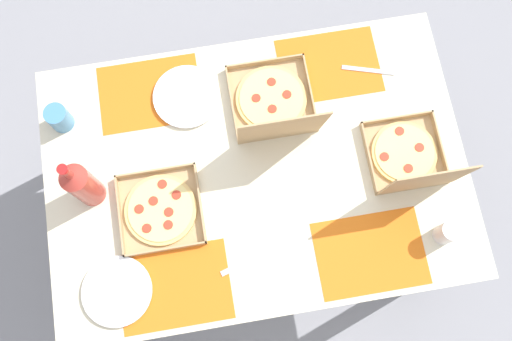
{
  "coord_description": "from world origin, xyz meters",
  "views": [
    {
      "loc": [
        0.08,
        0.49,
        2.65
      ],
      "look_at": [
        0.0,
        0.0,
        0.76
      ],
      "focal_mm": 39.88,
      "sensor_mm": 36.0,
      "label": 1
    }
  ],
  "objects_px": {
    "pizza_box_corner_right": "(409,159)",
    "cup_red": "(447,233)",
    "plate_near_right": "(187,97)",
    "plate_near_left": "(117,291)",
    "soda_bottle": "(82,184)",
    "cup_spare": "(59,118)",
    "pizza_box_corner_left": "(161,210)",
    "pizza_box_center": "(273,105)"
  },
  "relations": [
    {
      "from": "pizza_box_center",
      "to": "soda_bottle",
      "type": "bearing_deg",
      "value": 16.53
    },
    {
      "from": "cup_spare",
      "to": "pizza_box_corner_left",
      "type": "bearing_deg",
      "value": 129.07
    },
    {
      "from": "pizza_box_corner_right",
      "to": "plate_near_right",
      "type": "xyz_separation_m",
      "value": [
        0.71,
        -0.36,
        -0.04
      ]
    },
    {
      "from": "plate_near_right",
      "to": "plate_near_left",
      "type": "bearing_deg",
      "value": 63.53
    },
    {
      "from": "cup_red",
      "to": "cup_spare",
      "type": "bearing_deg",
      "value": -26.59
    },
    {
      "from": "pizza_box_center",
      "to": "plate_near_left",
      "type": "bearing_deg",
      "value": 41.29
    },
    {
      "from": "plate_near_right",
      "to": "pizza_box_corner_right",
      "type": "bearing_deg",
      "value": 152.99
    },
    {
      "from": "cup_spare",
      "to": "pizza_box_center",
      "type": "bearing_deg",
      "value": 174.1
    },
    {
      "from": "cup_red",
      "to": "pizza_box_center",
      "type": "bearing_deg",
      "value": -47.97
    },
    {
      "from": "cup_red",
      "to": "pizza_box_corner_left",
      "type": "bearing_deg",
      "value": -14.64
    },
    {
      "from": "pizza_box_corner_right",
      "to": "plate_near_left",
      "type": "bearing_deg",
      "value": 14.71
    },
    {
      "from": "plate_near_left",
      "to": "soda_bottle",
      "type": "bearing_deg",
      "value": -82.0
    },
    {
      "from": "pizza_box_corner_right",
      "to": "pizza_box_center",
      "type": "bearing_deg",
      "value": -32.46
    },
    {
      "from": "plate_near_right",
      "to": "soda_bottle",
      "type": "distance_m",
      "value": 0.48
    },
    {
      "from": "pizza_box_center",
      "to": "cup_spare",
      "type": "bearing_deg",
      "value": -5.9
    },
    {
      "from": "plate_near_left",
      "to": "cup_red",
      "type": "distance_m",
      "value": 1.09
    },
    {
      "from": "pizza_box_corner_left",
      "to": "soda_bottle",
      "type": "height_order",
      "value": "soda_bottle"
    },
    {
      "from": "soda_bottle",
      "to": "cup_red",
      "type": "relative_size",
      "value": 3.0
    },
    {
      "from": "plate_near_left",
      "to": "cup_spare",
      "type": "height_order",
      "value": "cup_spare"
    },
    {
      "from": "cup_spare",
      "to": "cup_red",
      "type": "relative_size",
      "value": 0.91
    },
    {
      "from": "plate_near_left",
      "to": "cup_spare",
      "type": "bearing_deg",
      "value": -78.35
    },
    {
      "from": "pizza_box_corner_right",
      "to": "cup_red",
      "type": "height_order",
      "value": "pizza_box_corner_right"
    },
    {
      "from": "pizza_box_center",
      "to": "plate_near_right",
      "type": "xyz_separation_m",
      "value": [
        0.29,
        -0.1,
        -0.04
      ]
    },
    {
      "from": "soda_bottle",
      "to": "cup_spare",
      "type": "distance_m",
      "value": 0.29
    },
    {
      "from": "pizza_box_center",
      "to": "soda_bottle",
      "type": "relative_size",
      "value": 1.04
    },
    {
      "from": "pizza_box_corner_left",
      "to": "cup_red",
      "type": "bearing_deg",
      "value": 165.36
    },
    {
      "from": "pizza_box_corner_right",
      "to": "cup_red",
      "type": "bearing_deg",
      "value": 103.12
    },
    {
      "from": "soda_bottle",
      "to": "cup_spare",
      "type": "bearing_deg",
      "value": -73.91
    },
    {
      "from": "pizza_box_corner_left",
      "to": "plate_near_left",
      "type": "bearing_deg",
      "value": 54.39
    },
    {
      "from": "pizza_box_center",
      "to": "pizza_box_corner_right",
      "type": "bearing_deg",
      "value": 147.54
    },
    {
      "from": "plate_near_right",
      "to": "cup_red",
      "type": "relative_size",
      "value": 2.21
    },
    {
      "from": "pizza_box_corner_left",
      "to": "plate_near_right",
      "type": "bearing_deg",
      "value": -109.93
    },
    {
      "from": "cup_spare",
      "to": "cup_red",
      "type": "xyz_separation_m",
      "value": [
        -1.21,
        0.61,
        0.0
      ]
    },
    {
      "from": "pizza_box_corner_right",
      "to": "cup_red",
      "type": "relative_size",
      "value": 2.72
    },
    {
      "from": "pizza_box_corner_left",
      "to": "pizza_box_center",
      "type": "xyz_separation_m",
      "value": [
        -0.44,
        -0.29,
        0.04
      ]
    },
    {
      "from": "soda_bottle",
      "to": "plate_near_right",
      "type": "bearing_deg",
      "value": -141.13
    },
    {
      "from": "pizza_box_corner_right",
      "to": "plate_near_right",
      "type": "height_order",
      "value": "pizza_box_corner_right"
    },
    {
      "from": "pizza_box_corner_left",
      "to": "plate_near_left",
      "type": "relative_size",
      "value": 1.2
    },
    {
      "from": "pizza_box_corner_left",
      "to": "cup_spare",
      "type": "distance_m",
      "value": 0.48
    },
    {
      "from": "pizza_box_corner_left",
      "to": "pizza_box_center",
      "type": "relative_size",
      "value": 0.82
    },
    {
      "from": "pizza_box_corner_left",
      "to": "plate_near_right",
      "type": "relative_size",
      "value": 1.16
    },
    {
      "from": "pizza_box_corner_left",
      "to": "plate_near_left",
      "type": "distance_m",
      "value": 0.3
    }
  ]
}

